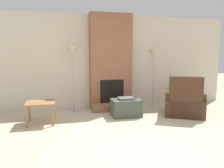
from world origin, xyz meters
TOP-DOWN VIEW (x-y plane):
  - ground_plane at (0.00, 0.00)m, footprint 24.00×24.00m
  - wall_back at (0.00, 2.75)m, footprint 7.29×0.06m
  - fireplace at (0.00, 2.52)m, footprint 1.15×0.69m
  - ottoman at (0.16, 1.59)m, footprint 0.69×0.49m
  - armchair at (1.60, 1.37)m, footprint 1.29×1.34m
  - side_table at (-1.81, 1.48)m, footprint 0.60×0.57m
  - floor_lamp_left at (-1.04, 2.32)m, footprint 0.33×0.33m
  - floor_lamp_right at (1.19, 2.32)m, footprint 0.33×0.33m

SIDE VIEW (x-z plane):
  - ground_plane at x=0.00m, z-range 0.00..0.00m
  - ottoman at x=0.16m, z-range -0.02..0.45m
  - armchair at x=1.60m, z-range -0.20..0.79m
  - side_table at x=-1.81m, z-range 0.17..0.65m
  - fireplace at x=0.00m, z-range -0.08..2.52m
  - wall_back at x=0.00m, z-range 0.00..2.60m
  - floor_lamp_right at x=1.19m, z-range 0.61..2.25m
  - floor_lamp_left at x=-1.04m, z-range 0.63..2.32m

